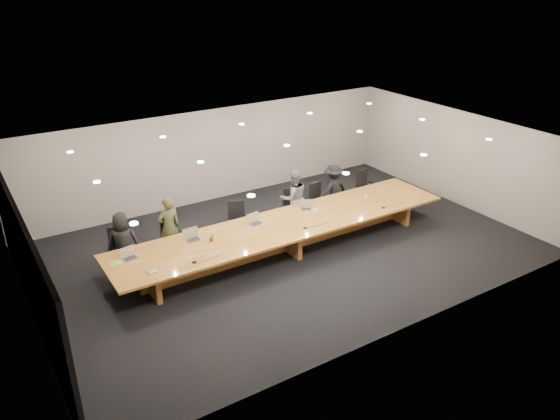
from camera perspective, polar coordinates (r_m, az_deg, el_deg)
The scene contains 28 objects.
ground at distance 13.90m, azimuth 0.66°, elevation -4.19°, with size 12.00×12.00×0.00m, color black.
back_wall at distance 16.58m, azimuth -6.87°, elevation 5.71°, with size 12.00×0.02×2.80m, color beige.
left_wall_panel at distance 11.54m, azimuth -25.04°, elevation -5.30°, with size 0.08×7.84×2.74m, color black.
conference_table at distance 13.66m, azimuth 0.67°, elevation -2.27°, with size 9.00×1.80×0.75m.
chair_far_left at distance 13.26m, azimuth -16.39°, elevation -4.06°, with size 0.56×0.56×1.11m, color black, non-canonical shape.
chair_left at distance 13.64m, azimuth -11.15°, elevation -2.82°, with size 0.53×0.53×1.03m, color black, non-canonical shape.
chair_mid_left at distance 14.25m, azimuth -4.43°, elevation -1.17°, with size 0.53×0.53×1.05m, color black, non-canonical shape.
chair_mid_right at distance 15.10m, azimuth 1.27°, elevation 0.35°, with size 0.51×0.51×1.01m, color black, non-canonical shape.
chair_right at distance 15.56m, azimuth 4.21°, elevation 1.04°, with size 0.51×0.51×1.01m, color black, non-canonical shape.
chair_far_right at distance 16.60m, azimuth 9.04°, elevation 2.41°, with size 0.54×0.54×1.06m, color black, non-canonical shape.
person_a at distance 13.13m, azimuth -16.09°, elevation -3.33°, with size 0.73×0.48×1.50m, color black.
person_b at distance 13.51m, azimuth -11.52°, elevation -1.81°, with size 0.58×0.38×1.60m, color #3D3E21.
person_c at distance 14.88m, azimuth 1.43°, elevation 1.27°, with size 0.79×0.62×1.63m, color slate.
person_d at distance 15.74m, azimuth 5.57°, elevation 2.17°, with size 0.95×0.55×1.48m, color black.
laptop_a at distance 12.34m, azimuth -15.41°, elevation -4.44°, with size 0.33×0.24×0.26m, color beige, non-canonical shape.
laptop_b at distance 12.82m, azimuth -9.08°, elevation -2.60°, with size 0.37×0.27×0.29m, color tan, non-canonical shape.
laptop_c at distance 13.46m, azimuth -2.49°, elevation -0.98°, with size 0.36×0.26×0.28m, color beige, non-canonical shape.
laptop_d at distance 14.27m, azimuth 2.76°, elevation 0.48°, with size 0.32×0.23×0.25m, color #C3B395, non-canonical shape.
water_bottle at distance 12.86m, azimuth -7.02°, elevation -2.60°, with size 0.07×0.07×0.21m, color silver.
amber_mug at distance 12.78m, azimuth -7.21°, elevation -3.03°, with size 0.09×0.09×0.11m, color brown.
paper_cup_near at distance 14.20m, azimuth 3.72°, elevation -0.04°, with size 0.08×0.08×0.09m, color white.
paper_cup_far at distance 15.13m, azimuth 8.97°, elevation 1.29°, with size 0.07×0.07×0.09m, color silver.
notepad at distance 12.32m, azimuth -16.84°, elevation -5.31°, with size 0.24×0.19×0.01m, color silver.
lime_gadget at distance 12.31m, azimuth -16.80°, elevation -5.22°, with size 0.18×0.10×0.03m, color #5EC033.
av_box at distance 11.77m, azimuth -13.20°, elevation -6.30°, with size 0.20×0.15×0.03m, color silver.
mic_left at distance 11.97m, azimuth -8.95°, elevation -5.37°, with size 0.13×0.13×0.03m, color black.
mic_center at distance 13.33m, azimuth 2.63°, elevation -1.85°, with size 0.11×0.11×0.03m, color black.
mic_right at distance 14.68m, azimuth 10.78°, elevation 0.28°, with size 0.11×0.11×0.03m, color black.
Camera 1 is at (-6.66, -10.26, 6.62)m, focal length 35.00 mm.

